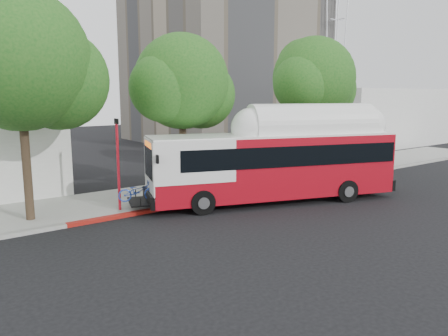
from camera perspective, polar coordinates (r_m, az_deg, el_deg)
name	(u,v)px	position (r m, az deg, el deg)	size (l,w,h in m)	color
ground	(272,216)	(20.03, 6.25, -6.27)	(120.00, 120.00, 0.00)	black
sidewalk	(194,190)	(24.99, -3.97, -2.84)	(60.00, 5.00, 0.15)	gray
curb_strip	(221,198)	(22.91, -0.43, -3.98)	(60.00, 0.30, 0.15)	gray
red_curb_segment	(171,207)	(21.32, -6.96, -5.08)	(10.00, 0.32, 0.16)	maroon
street_tree_left	(31,66)	(20.16, -23.91, 12.06)	(6.67, 5.80, 9.74)	#2D2116
street_tree_mid	(188,86)	(23.72, -4.77, 10.66)	(5.75, 5.00, 8.62)	#2D2116
street_tree_right	(318,82)	(30.14, 12.12, 10.93)	(6.21, 5.40, 9.18)	#2D2116
horizon_block	(370,116)	(52.67, 18.49, 6.47)	(20.00, 12.00, 6.00)	silver
transit_bus	(275,166)	(22.35, 6.70, 0.31)	(13.58, 6.62, 4.00)	#9F0B17
signal_pole	(118,165)	(20.55, -13.66, 0.35)	(0.12, 0.42, 4.38)	#AD1220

